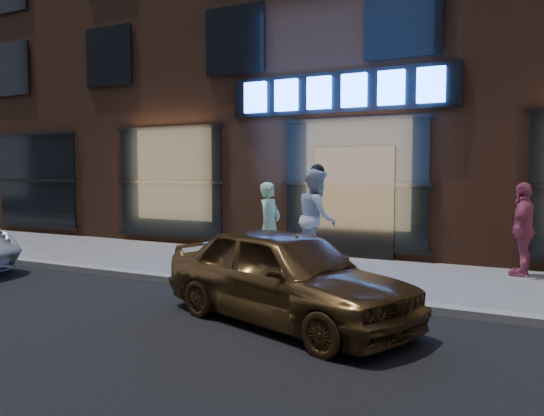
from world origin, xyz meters
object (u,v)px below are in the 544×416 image
at_px(man_bowtie, 270,224).
at_px(passerby, 523,229).
at_px(gold_sedan, 286,275).
at_px(man_cap, 317,218).

height_order(man_bowtie, passerby, passerby).
distance_m(man_bowtie, passerby, 4.69).
bearing_deg(gold_sedan, man_bowtie, 49.19).
relative_size(man_bowtie, passerby, 0.98).
xyz_separation_m(passerby, gold_sedan, (-2.50, -4.64, -0.24)).
bearing_deg(man_bowtie, man_cap, -68.48).
xyz_separation_m(man_bowtie, passerby, (4.56, 1.09, 0.01)).
relative_size(man_bowtie, gold_sedan, 0.47).
bearing_deg(gold_sedan, passerby, -9.24).
bearing_deg(man_bowtie, gold_sedan, -146.91).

